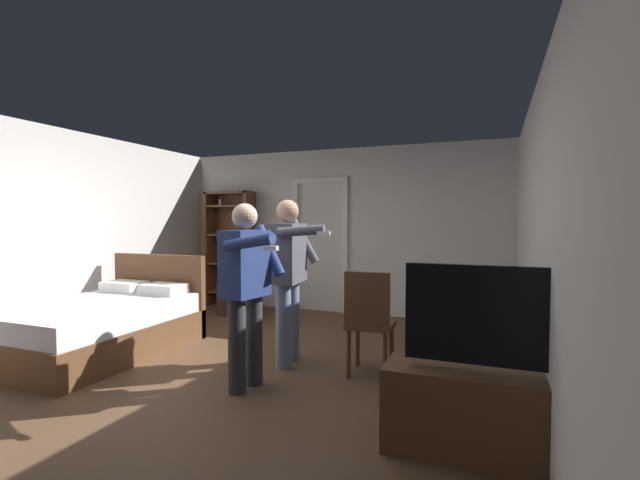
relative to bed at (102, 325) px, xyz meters
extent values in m
plane|color=brown|center=(1.71, -0.06, -0.30)|extent=(6.63, 6.63, 0.00)
cube|color=silver|center=(1.71, 3.01, 0.98)|extent=(5.42, 0.12, 2.57)
cube|color=silver|center=(-0.94, -0.06, 0.98)|extent=(0.12, 6.27, 2.57)
cube|color=silver|center=(4.36, -0.06, 0.98)|extent=(0.12, 6.27, 2.57)
cube|color=white|center=(1.00, 2.93, 0.72)|extent=(0.08, 0.08, 2.05)
cube|color=white|center=(1.85, 2.93, 0.72)|extent=(0.08, 0.08, 2.05)
cube|color=white|center=(1.43, 2.93, 1.79)|extent=(0.93, 0.08, 0.08)
cube|color=brown|center=(0.00, -0.08, -0.13)|extent=(1.39, 2.00, 0.35)
cube|color=white|center=(0.00, -0.08, 0.16)|extent=(1.33, 1.94, 0.22)
cube|color=brown|center=(0.00, 0.88, 0.21)|extent=(1.39, 0.08, 1.02)
cube|color=white|center=(-0.31, 0.62, 0.33)|extent=(0.50, 0.34, 0.12)
cube|color=white|center=(0.31, 0.62, 0.33)|extent=(0.50, 0.34, 0.12)
cube|color=brown|center=(-0.54, 2.75, 0.66)|extent=(0.06, 0.32, 1.94)
cube|color=brown|center=(0.24, 2.75, 0.66)|extent=(0.06, 0.32, 1.94)
cube|color=brown|center=(-0.15, 2.75, 1.61)|extent=(0.84, 0.32, 0.04)
cube|color=brown|center=(-0.15, 2.90, 0.66)|extent=(0.84, 0.02, 1.94)
cube|color=brown|center=(-0.15, 2.75, -0.06)|extent=(0.78, 0.32, 0.03)
cube|color=brown|center=(-0.15, 2.75, 0.42)|extent=(0.78, 0.32, 0.03)
cube|color=brown|center=(-0.15, 2.75, 0.91)|extent=(0.78, 0.32, 0.03)
cube|color=brown|center=(-0.15, 2.75, 1.39)|extent=(0.78, 0.32, 0.03)
cylinder|color=#C38292|center=(-0.33, 2.75, 1.46)|extent=(0.06, 0.06, 0.10)
cube|color=brown|center=(4.00, -0.75, -0.04)|extent=(1.30, 0.40, 0.54)
cube|color=black|center=(4.00, -0.77, 0.58)|extent=(1.04, 0.05, 0.60)
cube|color=teal|center=(4.00, -0.74, 0.58)|extent=(0.98, 0.01, 0.54)
cylinder|color=brown|center=(3.60, 0.48, 0.03)|extent=(0.08, 0.08, 0.67)
cylinder|color=brown|center=(3.60, 0.48, -0.29)|extent=(0.39, 0.39, 0.03)
cylinder|color=brown|center=(3.60, 0.48, 0.38)|extent=(0.65, 0.65, 0.03)
cube|color=black|center=(3.57, 0.48, 0.41)|extent=(0.37, 0.31, 0.02)
cube|color=black|center=(3.61, 0.36, 0.52)|extent=(0.37, 0.29, 0.07)
cube|color=navy|center=(3.60, 0.37, 0.52)|extent=(0.33, 0.25, 0.05)
cylinder|color=#1B4B22|center=(3.74, 0.40, 0.51)|extent=(0.06, 0.06, 0.23)
cylinder|color=#1B4B22|center=(3.74, 0.40, 0.65)|extent=(0.03, 0.03, 0.06)
cylinder|color=brown|center=(3.09, 0.61, -0.08)|extent=(0.04, 0.04, 0.45)
cylinder|color=brown|center=(2.75, 0.59, -0.08)|extent=(0.04, 0.04, 0.45)
cylinder|color=brown|center=(3.11, 0.27, -0.08)|extent=(0.04, 0.04, 0.45)
cylinder|color=brown|center=(2.77, 0.25, -0.08)|extent=(0.04, 0.04, 0.45)
cube|color=brown|center=(2.93, 0.43, 0.17)|extent=(0.44, 0.44, 0.04)
cube|color=brown|center=(2.94, 0.26, 0.44)|extent=(0.42, 0.06, 0.50)
cylinder|color=#333338|center=(2.04, -0.21, 0.10)|extent=(0.15, 0.15, 0.80)
cylinder|color=#333338|center=(2.00, -0.43, 0.10)|extent=(0.15, 0.15, 0.80)
cube|color=navy|center=(2.02, -0.32, 0.79)|extent=(0.33, 0.44, 0.57)
sphere|color=#D8AD8C|center=(2.02, -0.32, 1.19)|extent=(0.22, 0.22, 0.22)
cylinder|color=navy|center=(2.15, -0.12, 0.89)|extent=(0.33, 0.14, 0.46)
cylinder|color=navy|center=(2.21, -0.58, 0.98)|extent=(0.49, 0.17, 0.16)
cube|color=white|center=(2.44, -0.65, 0.95)|extent=(0.12, 0.06, 0.04)
cylinder|color=slate|center=(2.07, 0.52, 0.11)|extent=(0.15, 0.15, 0.84)
cylinder|color=slate|center=(2.09, 0.26, 0.11)|extent=(0.15, 0.15, 0.84)
cube|color=#4C4C56|center=(2.08, 0.39, 0.83)|extent=(0.31, 0.49, 0.59)
sphere|color=tan|center=(2.08, 0.39, 1.25)|extent=(0.23, 0.23, 0.23)
cylinder|color=#4C4C56|center=(2.14, 0.66, 0.93)|extent=(0.34, 0.12, 0.48)
cylinder|color=#4C4C56|center=(2.33, 0.16, 1.06)|extent=(0.46, 0.14, 0.12)
cube|color=white|center=(2.56, 0.16, 1.04)|extent=(0.12, 0.05, 0.04)
cube|color=black|center=(0.42, 2.12, -0.06)|extent=(0.68, 0.48, 0.48)
camera|label=1|loc=(3.99, -3.57, 1.16)|focal=24.62mm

